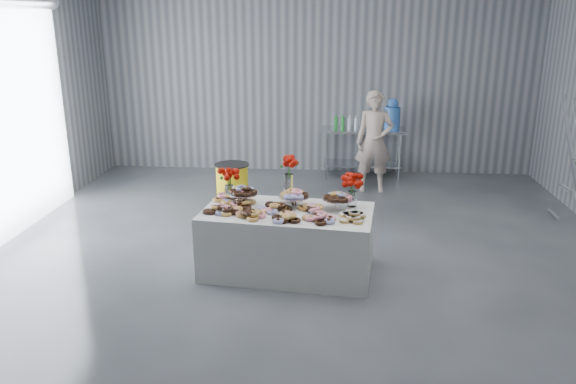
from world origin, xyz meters
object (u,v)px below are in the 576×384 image
object	(u,v)px
water_jug	(392,115)
trash_barrel	(232,185)
display_table	(287,242)
person	(374,142)
prep_table	(363,144)

from	to	relation	value
water_jug	trash_barrel	bearing A→B (deg)	-144.14
display_table	water_jug	size ratio (longest dim) A/B	3.43
person	trash_barrel	world-z (taller)	person
display_table	prep_table	xyz separation A→B (m)	(1.03, 4.15, 0.24)
prep_table	trash_barrel	bearing A→B (deg)	-138.12
display_table	person	size ratio (longest dim) A/B	1.12
trash_barrel	display_table	bearing A→B (deg)	-65.28
display_table	trash_barrel	size ratio (longest dim) A/B	2.80
water_jug	person	distance (m)	0.97
display_table	person	world-z (taller)	person
prep_table	water_jug	world-z (taller)	water_jug
person	prep_table	bearing A→B (deg)	99.39
display_table	prep_table	size ratio (longest dim) A/B	1.27
prep_table	person	size ratio (longest dim) A/B	0.89
prep_table	trash_barrel	world-z (taller)	prep_table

